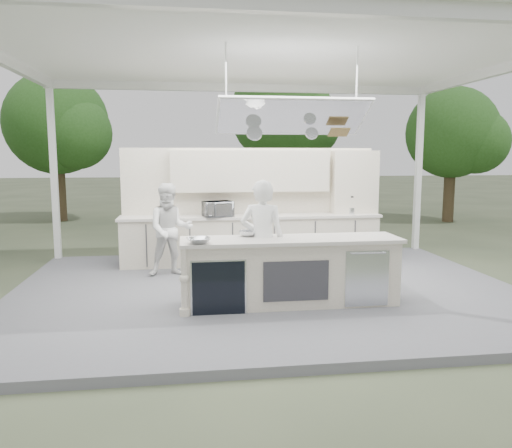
{
  "coord_description": "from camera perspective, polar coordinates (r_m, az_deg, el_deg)",
  "views": [
    {
      "loc": [
        -1.24,
        -7.69,
        2.22
      ],
      "look_at": [
        -0.12,
        0.4,
        1.1
      ],
      "focal_mm": 35.0,
      "sensor_mm": 36.0,
      "label": 1
    }
  ],
  "objects": [
    {
      "name": "ground",
      "position": [
        8.1,
        1.23,
        -8.09
      ],
      "size": [
        90.0,
        90.0,
        0.0
      ],
      "primitive_type": "plane",
      "color": "#4F573C",
      "rests_on": "ground"
    },
    {
      "name": "stage_deck",
      "position": [
        8.09,
        1.23,
        -7.68
      ],
      "size": [
        8.0,
        6.0,
        0.12
      ],
      "primitive_type": "cube",
      "color": "#56575B",
      "rests_on": "ground"
    },
    {
      "name": "tent",
      "position": [
        7.92,
        1.35,
        18.66
      ],
      "size": [
        8.2,
        6.2,
        3.86
      ],
      "color": "white",
      "rests_on": "ground"
    },
    {
      "name": "demo_island",
      "position": [
        7.12,
        3.84,
        -5.41
      ],
      "size": [
        3.1,
        0.79,
        0.95
      ],
      "color": "beige",
      "rests_on": "stage_deck"
    },
    {
      "name": "back_counter",
      "position": [
        9.81,
        -0.53,
        -1.7
      ],
      "size": [
        5.08,
        0.72,
        0.95
      ],
      "color": "beige",
      "rests_on": "stage_deck"
    },
    {
      "name": "back_wall_unit",
      "position": [
        9.97,
        1.85,
        4.1
      ],
      "size": [
        5.05,
        0.48,
        2.25
      ],
      "color": "beige",
      "rests_on": "stage_deck"
    },
    {
      "name": "tree_cluster",
      "position": [
        17.53,
        -4.46,
        11.3
      ],
      "size": [
        19.55,
        9.4,
        5.85
      ],
      "color": "#433621",
      "rests_on": "ground"
    },
    {
      "name": "head_chef",
      "position": [
        7.18,
        0.73,
        -1.96
      ],
      "size": [
        0.74,
        0.61,
        1.77
      ],
      "primitive_type": "imported",
      "rotation": [
        0.0,
        0.0,
        2.82
      ],
      "color": "white",
      "rests_on": "stage_deck"
    },
    {
      "name": "sous_chef",
      "position": [
        8.85,
        -9.78,
        -0.65
      ],
      "size": [
        0.86,
        0.7,
        1.63
      ],
      "primitive_type": "imported",
      "rotation": [
        0.0,
        0.0,
        0.11
      ],
      "color": "white",
      "rests_on": "stage_deck"
    },
    {
      "name": "toaster_oven",
      "position": [
        9.46,
        -4.39,
        1.71
      ],
      "size": [
        0.62,
        0.51,
        0.29
      ],
      "primitive_type": "imported",
      "rotation": [
        0.0,
        0.0,
        0.31
      ],
      "color": "#B5B8BC",
      "rests_on": "back_counter"
    },
    {
      "name": "bowl_large",
      "position": [
        6.64,
        -6.57,
        -1.89
      ],
      "size": [
        0.36,
        0.36,
        0.08
      ],
      "primitive_type": "imported",
      "rotation": [
        0.0,
        0.0,
        0.19
      ],
      "color": "silver",
      "rests_on": "demo_island"
    },
    {
      "name": "bowl_small",
      "position": [
        7.18,
        -0.95,
        -1.09
      ],
      "size": [
        0.28,
        0.28,
        0.08
      ],
      "primitive_type": "imported",
      "rotation": [
        0.0,
        0.0,
        0.09
      ],
      "color": "silver",
      "rests_on": "demo_island"
    }
  ]
}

